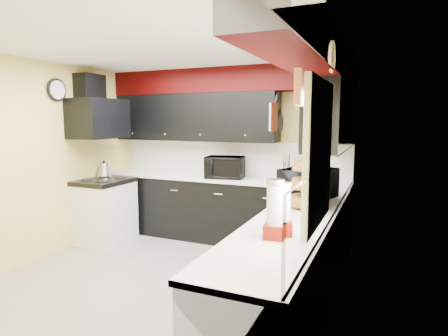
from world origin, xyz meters
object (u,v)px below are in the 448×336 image
Objects in this scene: knife_block at (296,174)px; kettle at (104,170)px; microwave at (308,184)px; utensil_crock at (286,176)px; toaster_oven at (225,167)px.

knife_block is 1.00× the size of kettle.
kettle is (-3.13, 0.47, -0.08)m from microwave.
knife_block reaches higher than utensil_crock.
knife_block is (-0.35, 0.98, -0.05)m from microwave.
toaster_oven is 1.67m from microwave.
microwave is at bearing -47.20° from knife_block.
utensil_crock is 0.67× the size of kettle.
kettle is (-2.65, -0.50, 0.00)m from utensil_crock.
utensil_crock is 0.13m from knife_block.
utensil_crock is 0.67× the size of knife_block.
utensil_crock is at bearing 49.37° from microwave.
microwave is (1.37, -0.95, 0.01)m from toaster_oven.
toaster_oven is 0.91× the size of microwave.
toaster_oven is 3.60× the size of utensil_crock.
toaster_oven is at bearing 15.34° from kettle.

